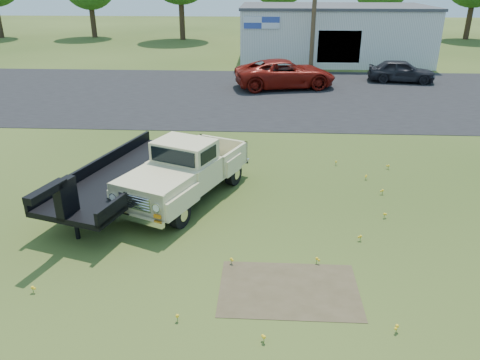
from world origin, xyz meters
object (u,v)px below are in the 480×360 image
at_px(flatbed_trailer, 128,172).
at_px(dark_sedan, 401,71).
at_px(vintage_pickup_truck, 186,170).
at_px(red_pickup, 285,74).

height_order(flatbed_trailer, dark_sedan, flatbed_trailer).
distance_m(vintage_pickup_truck, dark_sedan, 20.63).
relative_size(vintage_pickup_truck, flatbed_trailer, 0.78).
bearing_deg(vintage_pickup_truck, flatbed_trailer, -152.76).
bearing_deg(flatbed_trailer, vintage_pickup_truck, 20.79).
relative_size(flatbed_trailer, dark_sedan, 1.61).
height_order(vintage_pickup_truck, dark_sedan, vintage_pickup_truck).
height_order(red_pickup, dark_sedan, red_pickup).
distance_m(vintage_pickup_truck, flatbed_trailer, 1.71).
height_order(vintage_pickup_truck, red_pickup, vintage_pickup_truck).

